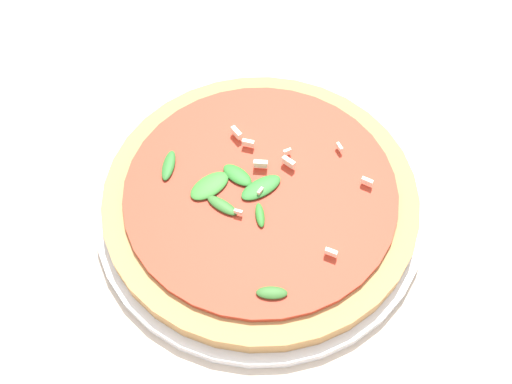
# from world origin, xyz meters

# --- Properties ---
(ground_plane) EXTENTS (6.00, 6.00, 0.00)m
(ground_plane) POSITION_xyz_m (0.00, 0.00, 0.00)
(ground_plane) COLOR beige
(pizza_arugula_main) EXTENTS (0.34, 0.34, 0.05)m
(pizza_arugula_main) POSITION_xyz_m (0.03, 0.02, 0.02)
(pizza_arugula_main) COLOR white
(pizza_arugula_main) RESTS_ON ground_plane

